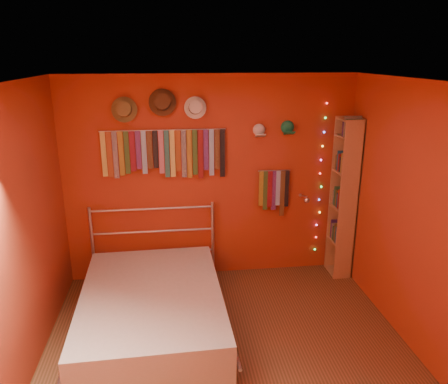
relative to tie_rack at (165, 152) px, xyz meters
name	(u,v)px	position (x,y,z in m)	size (l,w,h in m)	color
ground	(230,361)	(0.54, -1.69, -1.62)	(3.50, 3.50, 0.00)	#51381C
back_wall	(211,179)	(0.54, 0.06, -0.37)	(3.50, 0.02, 2.50)	#A43E1A
right_wall	(427,227)	(2.29, -1.69, -0.37)	(0.02, 3.50, 2.50)	#A43E1A
left_wall	(11,248)	(-1.21, -1.69, -0.37)	(0.02, 3.50, 2.50)	#A43E1A
ceiling	(232,83)	(0.54, -1.69, 0.88)	(3.50, 3.50, 0.02)	white
tie_rack	(165,152)	(0.00, 0.00, 0.00)	(1.45, 0.03, 0.59)	silver
small_tie_rack	(274,189)	(1.32, 0.00, -0.51)	(0.40, 0.03, 0.59)	silver
fedora_olive	(124,109)	(-0.43, -0.03, 0.50)	(0.29, 0.16, 0.28)	brown
fedora_brown	(162,102)	(-0.01, -0.03, 0.57)	(0.31, 0.17, 0.30)	#482E1A
fedora_white	(195,107)	(0.36, -0.03, 0.51)	(0.25, 0.14, 0.25)	silver
cap_white	(259,130)	(1.11, 0.01, 0.23)	(0.16, 0.20, 0.16)	silver
cap_green	(287,127)	(1.45, 0.01, 0.25)	(0.17, 0.21, 0.17)	#1C8050
fairy_lights	(320,180)	(1.91, 0.02, -0.42)	(0.06, 0.02, 1.92)	#FF3333
reading_lamp	(306,199)	(1.67, -0.17, -0.60)	(0.07, 0.30, 0.09)	silver
bookshelf	(347,198)	(2.19, -0.16, -0.61)	(0.25, 0.34, 2.00)	#AB704D
bed	(152,308)	(-0.18, -1.07, -1.39)	(1.54, 2.06, 0.99)	silver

